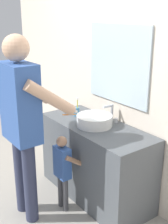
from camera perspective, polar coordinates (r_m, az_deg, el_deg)
name	(u,v)px	position (r m, az deg, el deg)	size (l,w,h in m)	color
ground_plane	(72,204)	(3.22, -2.26, -17.25)	(14.00, 14.00, 0.00)	#9E998E
back_wall	(121,68)	(3.04, 7.23, 8.35)	(4.40, 0.10, 2.70)	beige
vanity_cabinet	(95,161)	(3.16, 2.23, -9.40)	(1.31, 0.54, 0.81)	#4C5156
sink_basin	(94,120)	(2.95, 2.04, -1.61)	(0.36, 0.36, 0.11)	silver
faucet	(111,114)	(3.08, 5.24, -0.34)	(0.18, 0.14, 0.18)	#B7BABF
toothbrush_cup	(76,111)	(3.24, -1.49, 0.14)	(0.07, 0.07, 0.21)	#4C8EB2
child_toddler	(63,166)	(2.92, -4.07, -10.44)	(0.24, 0.24, 0.79)	#47474C
adult_parent	(22,114)	(2.66, -11.79, -0.43)	(0.54, 0.56, 1.73)	#2D334C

